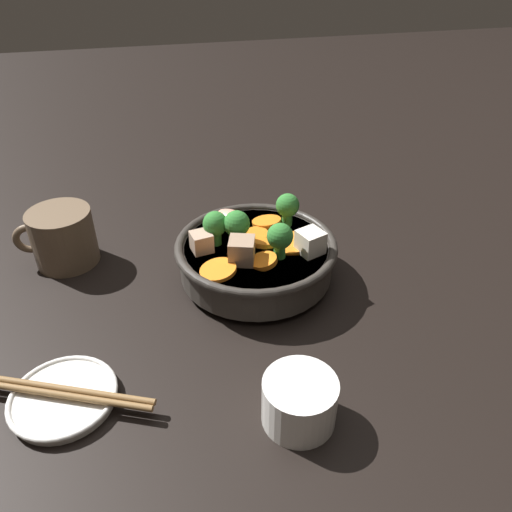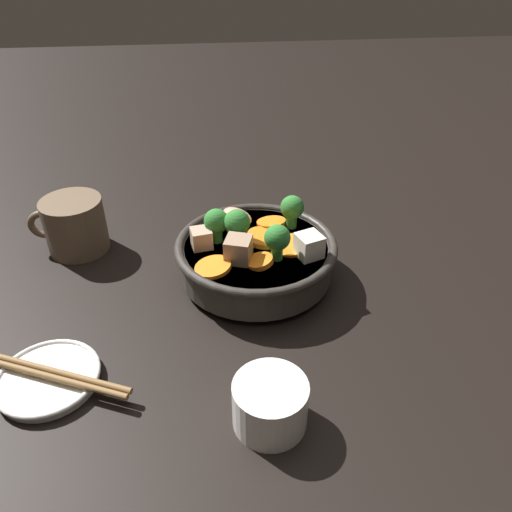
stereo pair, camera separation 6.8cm
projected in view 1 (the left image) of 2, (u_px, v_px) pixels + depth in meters
ground_plane at (256, 277)px, 0.70m from camera, size 3.00×3.00×0.00m
stirfry_bowl at (256, 253)px, 0.68m from camera, size 0.22×0.22×0.10m
side_saucer at (63, 398)px, 0.52m from camera, size 0.11×0.11×0.01m
tea_cup at (299, 401)px, 0.49m from camera, size 0.07×0.07×0.05m
dark_mug at (62, 237)px, 0.71m from camera, size 0.11×0.09×0.08m
chopsticks_pair at (61, 392)px, 0.51m from camera, size 0.19×0.09×0.01m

